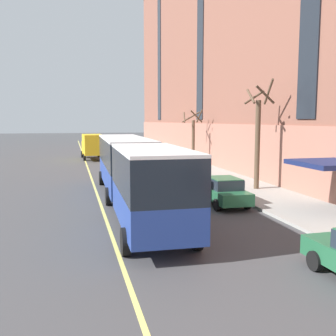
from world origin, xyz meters
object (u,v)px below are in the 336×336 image
at_px(parked_car_green_5, 223,191).
at_px(city_bus, 132,168).
at_px(box_truck, 92,145).
at_px(street_tree_far_uptown, 193,136).
at_px(parked_car_silver_0, 171,167).
at_px(street_tree_mid_block, 258,136).
at_px(parked_car_black_2, 148,156).
at_px(parked_car_silver_4, 136,151).

bearing_deg(parked_car_green_5, city_bus, 170.80).
height_order(box_truck, street_tree_far_uptown, street_tree_far_uptown).
bearing_deg(parked_car_silver_0, street_tree_far_uptown, 56.69).
bearing_deg(parked_car_green_5, street_tree_mid_block, 42.75).
relative_size(parked_car_green_5, box_truck, 0.67).
distance_m(parked_car_silver_0, parked_car_black_2, 10.33).
relative_size(parked_car_black_2, street_tree_far_uptown, 0.74).
bearing_deg(box_truck, street_tree_far_uptown, -46.34).
xyz_separation_m(parked_car_silver_0, parked_car_silver_4, (-0.02, 18.27, -0.00)).
relative_size(city_bus, box_truck, 2.70).
height_order(city_bus, parked_car_silver_0, city_bus).
bearing_deg(parked_car_black_2, street_tree_far_uptown, -50.18).
distance_m(parked_car_black_2, street_tree_far_uptown, 6.34).
bearing_deg(parked_car_black_2, parked_car_silver_0, -90.19).
height_order(parked_car_silver_0, parked_car_silver_4, same).
bearing_deg(parked_car_green_5, street_tree_far_uptown, 77.90).
bearing_deg(street_tree_mid_block, city_bus, -162.70).
bearing_deg(city_bus, parked_car_silver_0, 65.94).
xyz_separation_m(parked_car_black_2, parked_car_green_5, (-0.06, -22.40, 0.00)).
bearing_deg(parked_car_black_2, box_truck, 136.46).
bearing_deg(parked_car_black_2, parked_car_silver_4, 90.41).
distance_m(parked_car_silver_0, parked_car_silver_4, 18.27).
height_order(parked_car_silver_4, street_tree_mid_block, street_tree_mid_block).
bearing_deg(city_bus, street_tree_far_uptown, 62.61).
relative_size(parked_car_silver_0, street_tree_mid_block, 0.60).
xyz_separation_m(city_bus, street_tree_far_uptown, (8.84, 17.06, 1.01)).
relative_size(parked_car_silver_0, parked_car_black_2, 1.05).
xyz_separation_m(parked_car_silver_4, parked_car_green_5, (0.00, -30.34, 0.00)).
bearing_deg(parked_car_silver_4, parked_car_silver_0, -89.93).
xyz_separation_m(parked_car_black_2, street_tree_mid_block, (3.81, -18.83, 2.95)).
bearing_deg(street_tree_mid_block, parked_car_silver_0, 114.35).
height_order(parked_car_black_2, street_tree_far_uptown, street_tree_far_uptown).
distance_m(parked_car_silver_0, street_tree_far_uptown, 7.32).
xyz_separation_m(city_bus, parked_car_silver_4, (5.01, 29.53, -1.33)).
bearing_deg(parked_car_black_2, street_tree_mid_block, -78.55).
relative_size(city_bus, parked_car_silver_0, 4.32).
distance_m(parked_car_silver_0, street_tree_mid_block, 9.78).
height_order(street_tree_mid_block, street_tree_far_uptown, street_tree_mid_block).
xyz_separation_m(parked_car_silver_0, box_truck, (-5.81, 15.88, 0.95)).
relative_size(parked_car_silver_4, street_tree_mid_block, 0.63).
distance_m(parked_car_green_5, street_tree_far_uptown, 18.43).
bearing_deg(city_bus, street_tree_mid_block, 17.30).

